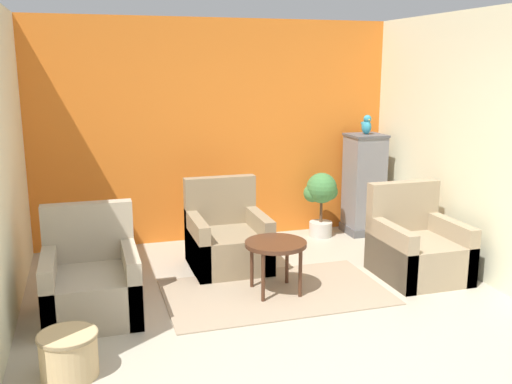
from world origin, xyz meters
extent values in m
plane|color=#B2A893|center=(0.00, 0.00, 0.00)|extent=(20.00, 20.00, 0.00)
cube|color=orange|center=(0.00, 3.34, 1.35)|extent=(4.57, 0.06, 2.71)
cube|color=beige|center=(-2.25, 1.66, 1.35)|extent=(0.06, 3.31, 2.71)
cube|color=beige|center=(2.25, 1.66, 1.35)|extent=(0.06, 3.31, 2.71)
cube|color=gray|center=(0.11, 1.37, 0.01)|extent=(2.12, 1.25, 0.01)
cylinder|color=#472819|center=(0.11, 1.37, 0.50)|extent=(0.59, 0.59, 0.04)
cylinder|color=#472819|center=(-0.07, 1.19, 0.24)|extent=(0.04, 0.04, 0.48)
cylinder|color=#472819|center=(0.29, 1.19, 0.24)|extent=(0.04, 0.04, 0.48)
cylinder|color=#472819|center=(-0.07, 1.56, 0.24)|extent=(0.04, 0.04, 0.48)
cylinder|color=#472819|center=(0.29, 1.56, 0.24)|extent=(0.04, 0.04, 0.48)
cube|color=tan|center=(-1.59, 1.33, 0.20)|extent=(0.80, 0.86, 0.41)
cube|color=tan|center=(-1.59, 1.69, 0.67)|extent=(0.80, 0.14, 0.54)
cube|color=tan|center=(-1.93, 1.33, 0.30)|extent=(0.12, 0.86, 0.59)
cube|color=tan|center=(-1.25, 1.33, 0.30)|extent=(0.12, 0.86, 0.59)
cube|color=#9E896B|center=(1.66, 1.34, 0.20)|extent=(0.80, 0.86, 0.41)
cube|color=#9E896B|center=(1.66, 1.70, 0.67)|extent=(0.80, 0.14, 0.54)
cube|color=#9E896B|center=(1.32, 1.34, 0.30)|extent=(0.12, 0.86, 0.59)
cube|color=#9E896B|center=(2.00, 1.34, 0.30)|extent=(0.12, 0.86, 0.59)
cube|color=#8E7A5B|center=(-0.16, 2.18, 0.20)|extent=(0.80, 0.86, 0.41)
cube|color=#8E7A5B|center=(-0.16, 2.53, 0.67)|extent=(0.80, 0.14, 0.54)
cube|color=#8E7A5B|center=(-0.50, 2.18, 0.30)|extent=(0.12, 0.86, 0.59)
cube|color=#8E7A5B|center=(0.18, 2.18, 0.30)|extent=(0.12, 0.86, 0.59)
cube|color=#555559|center=(1.86, 2.96, 0.05)|extent=(0.46, 0.46, 0.10)
cube|color=gray|center=(1.86, 2.96, 0.69)|extent=(0.43, 0.43, 1.16)
cube|color=#555559|center=(1.86, 2.96, 1.28)|extent=(0.45, 0.45, 0.03)
ellipsoid|color=teal|center=(1.86, 2.96, 1.39)|extent=(0.12, 0.14, 0.18)
sphere|color=teal|center=(1.86, 2.94, 1.49)|extent=(0.10, 0.10, 0.10)
cone|color=gold|center=(1.86, 2.90, 1.49)|extent=(0.04, 0.04, 0.04)
cone|color=teal|center=(1.86, 3.03, 1.37)|extent=(0.06, 0.12, 0.16)
cylinder|color=beige|center=(1.27, 2.98, 0.09)|extent=(0.29, 0.29, 0.19)
cylinder|color=brown|center=(1.27, 2.98, 0.34)|extent=(0.04, 0.04, 0.31)
sphere|color=#427F42|center=(1.27, 2.98, 0.63)|extent=(0.39, 0.39, 0.39)
sphere|color=#427F42|center=(1.17, 3.02, 0.56)|extent=(0.23, 0.23, 0.23)
sphere|color=#427F42|center=(1.37, 2.95, 0.58)|extent=(0.21, 0.21, 0.21)
cylinder|color=tan|center=(-1.77, 0.36, 0.16)|extent=(0.40, 0.40, 0.33)
cylinder|color=#957E57|center=(-1.77, 0.36, 0.31)|extent=(0.42, 0.42, 0.02)
camera|label=1|loc=(-1.57, -3.53, 2.16)|focal=40.00mm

